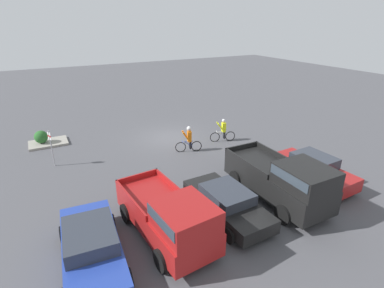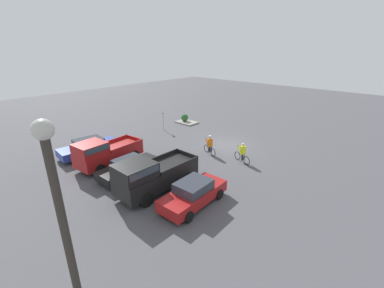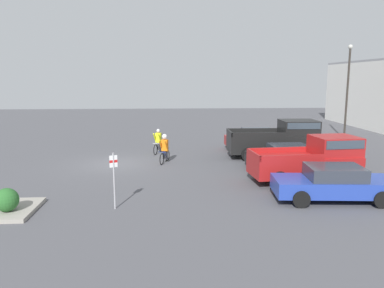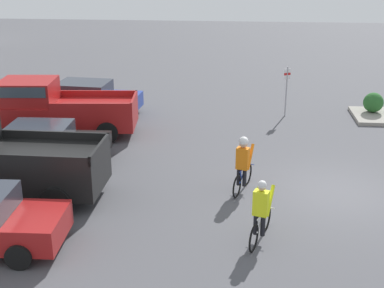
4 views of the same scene
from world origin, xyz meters
name	(u,v)px [view 1 (image 1 of 4)]	position (x,y,z in m)	size (l,w,h in m)	color
ground_plane	(169,137)	(0.00, 0.00, 0.00)	(80.00, 80.00, 0.00)	#4C4C51
sedan_0	(313,169)	(-4.00, 9.24, 0.72)	(2.03, 4.46, 1.46)	maroon
pickup_truck_0	(283,179)	(-1.20, 9.94, 1.20)	(2.30, 5.46, 2.33)	black
sedan_1	(227,202)	(1.60, 9.63, 0.66)	(2.06, 4.55, 1.30)	black
pickup_truck_1	(170,216)	(4.36, 9.96, 1.12)	(2.53, 5.22, 2.17)	maroon
sedan_2	(91,246)	(7.20, 9.72, 0.72)	(2.32, 4.92, 1.43)	#233D9E
cyclist_0	(189,138)	(-0.13, 2.83, 0.89)	(1.65, 0.63, 1.72)	black
cyclist_1	(223,130)	(-3.02, 2.38, 0.80)	(1.72, 0.65, 1.63)	black
fire_lane_sign	(51,145)	(7.68, 1.03, 1.32)	(0.15, 0.28, 2.17)	#9E9EA3
curb_island	(48,143)	(7.76, -2.73, 0.07)	(2.43, 1.69, 0.15)	gray
shrub	(41,137)	(8.12, -2.76, 0.58)	(0.86, 0.86, 0.86)	#286028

